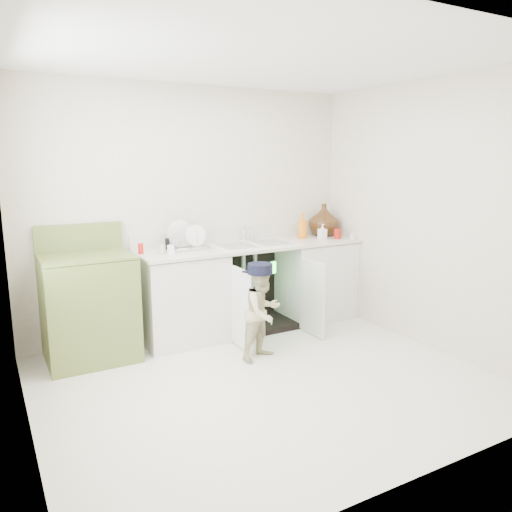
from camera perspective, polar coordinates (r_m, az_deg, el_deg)
The scene contains 5 objects.
ground at distance 4.20m, azimuth 1.14°, elevation -14.09°, with size 3.50×3.50×0.00m, color beige.
room_shell at distance 3.83m, azimuth 1.21°, elevation 3.06°, with size 6.00×5.50×1.26m.
counter_run at distance 5.30m, azimuth 0.09°, elevation -3.07°, with size 2.44×1.02×1.27m.
avocado_stove at distance 4.70m, azimuth -18.55°, elevation -5.42°, with size 0.77×0.65×1.20m.
repair_worker at distance 4.49m, azimuth 0.80°, elevation -6.25°, with size 0.64×0.65×0.88m.
Camera 1 is at (-1.92, -3.27, 1.80)m, focal length 35.00 mm.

